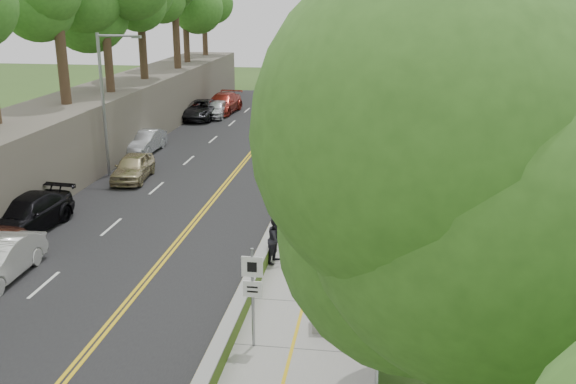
% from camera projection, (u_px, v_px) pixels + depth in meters
% --- Properties ---
extents(ground, '(140.00, 140.00, 0.00)m').
position_uv_depth(ground, '(241.00, 299.00, 22.01)').
color(ground, '#33511E').
rests_on(ground, ground).
extents(road, '(11.20, 66.00, 0.04)m').
position_uv_depth(road, '(204.00, 175.00, 36.91)').
color(road, black).
rests_on(road, ground).
extents(sidewalk, '(4.20, 66.00, 0.05)m').
position_uv_depth(sidewalk, '(342.00, 180.00, 35.83)').
color(sidewalk, gray).
rests_on(sidewalk, ground).
extents(jersey_barrier, '(0.42, 66.00, 0.60)m').
position_uv_depth(jersey_barrier, '(301.00, 174.00, 36.06)').
color(jersey_barrier, '#91EE1C').
rests_on(jersey_barrier, ground).
extents(rock_embankment, '(5.00, 66.00, 4.00)m').
position_uv_depth(rock_embankment, '(68.00, 137.00, 37.42)').
color(rock_embankment, '#595147').
rests_on(rock_embankment, ground).
extents(chainlink_fence, '(0.04, 66.00, 2.00)m').
position_uv_depth(chainlink_fence, '(381.00, 165.00, 35.26)').
color(chainlink_fence, slate).
rests_on(chainlink_fence, ground).
extents(trees_fenceside, '(7.00, 66.00, 14.00)m').
position_uv_depth(trees_fenceside, '(431.00, 54.00, 33.15)').
color(trees_fenceside, '#47802B').
rests_on(trees_fenceside, ground).
extents(streetlight, '(2.52, 0.22, 8.00)m').
position_uv_depth(streetlight, '(107.00, 95.00, 35.28)').
color(streetlight, gray).
rests_on(streetlight, ground).
extents(signpost, '(0.62, 0.09, 3.10)m').
position_uv_depth(signpost, '(253.00, 287.00, 18.43)').
color(signpost, gray).
rests_on(signpost, sidewalk).
extents(construction_barrel, '(0.59, 0.59, 0.98)m').
position_uv_depth(construction_barrel, '(357.00, 134.00, 44.95)').
color(construction_barrel, '#E34401').
rests_on(construction_barrel, sidewalk).
extents(concrete_block, '(1.21, 0.97, 0.75)m').
position_uv_depth(concrete_block, '(330.00, 316.00, 19.94)').
color(concrete_block, gray).
rests_on(concrete_block, sidewalk).
extents(car_3, '(2.65, 5.50, 1.54)m').
position_uv_depth(car_3, '(26.00, 215.00, 27.86)').
color(car_3, black).
rests_on(car_3, road).
extents(car_4, '(2.10, 4.40, 1.45)m').
position_uv_depth(car_4, '(133.00, 167.00, 35.67)').
color(car_4, tan).
rests_on(car_4, road).
extents(car_5, '(1.63, 4.40, 1.44)m').
position_uv_depth(car_5, '(145.00, 142.00, 41.75)').
color(car_5, '#B3B7BC').
rests_on(car_5, road).
extents(car_6, '(2.72, 5.59, 1.53)m').
position_uv_depth(car_6, '(201.00, 110.00, 52.90)').
color(car_6, black).
rests_on(car_6, road).
extents(car_7, '(2.74, 5.90, 1.67)m').
position_uv_depth(car_7, '(223.00, 103.00, 55.47)').
color(car_7, maroon).
rests_on(car_7, road).
extents(car_8, '(1.76, 4.22, 1.43)m').
position_uv_depth(car_8, '(217.00, 109.00, 53.53)').
color(car_8, silver).
rests_on(car_8, road).
extents(painter_0, '(0.88, 1.03, 1.79)m').
position_uv_depth(painter_0, '(299.00, 207.00, 28.50)').
color(painter_0, '#BA7614').
rests_on(painter_0, sidewalk).
extents(painter_1, '(0.59, 0.72, 1.70)m').
position_uv_depth(painter_1, '(294.00, 200.00, 29.51)').
color(painter_1, beige).
rests_on(painter_1, sidewalk).
extents(painter_2, '(0.96, 1.09, 1.87)m').
position_uv_depth(painter_2, '(277.00, 239.00, 24.64)').
color(painter_2, black).
rests_on(painter_2, sidewalk).
extents(painter_3, '(0.74, 1.14, 1.67)m').
position_uv_depth(painter_3, '(300.00, 187.00, 31.66)').
color(painter_3, brown).
rests_on(painter_3, sidewalk).
extents(person_far, '(0.97, 0.51, 1.58)m').
position_uv_depth(person_far, '(375.00, 129.00, 45.20)').
color(person_far, black).
rests_on(person_far, sidewalk).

